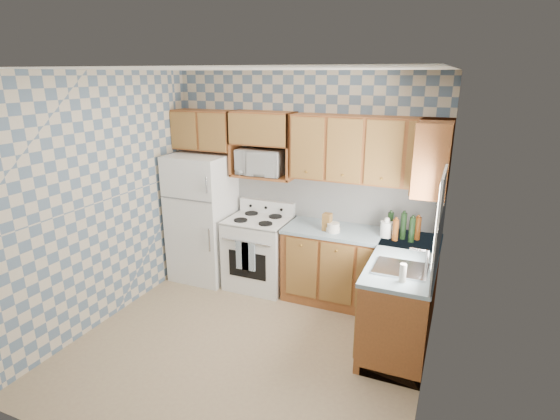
{
  "coord_description": "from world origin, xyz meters",
  "views": [
    {
      "loc": [
        1.81,
        -3.4,
        2.67
      ],
      "look_at": [
        0.05,
        0.75,
        1.25
      ],
      "focal_mm": 28.0,
      "sensor_mm": 36.0,
      "label": 1
    }
  ],
  "objects_px": {
    "stove_body": "(259,253)",
    "microwave": "(261,162)",
    "refrigerator": "(203,217)",
    "electric_kettle": "(386,229)"
  },
  "relations": [
    {
      "from": "refrigerator",
      "to": "microwave",
      "type": "relative_size",
      "value": 2.9
    },
    {
      "from": "stove_body",
      "to": "microwave",
      "type": "xyz_separation_m",
      "value": [
        -0.03,
        0.19,
        1.16
      ]
    },
    {
      "from": "microwave",
      "to": "electric_kettle",
      "type": "xyz_separation_m",
      "value": [
        1.62,
        -0.2,
        -0.6
      ]
    },
    {
      "from": "refrigerator",
      "to": "stove_body",
      "type": "relative_size",
      "value": 1.87
    },
    {
      "from": "refrigerator",
      "to": "electric_kettle",
      "type": "relative_size",
      "value": 9.58
    },
    {
      "from": "refrigerator",
      "to": "stove_body",
      "type": "height_order",
      "value": "refrigerator"
    },
    {
      "from": "stove_body",
      "to": "electric_kettle",
      "type": "relative_size",
      "value": 5.13
    },
    {
      "from": "stove_body",
      "to": "refrigerator",
      "type": "bearing_deg",
      "value": -178.22
    },
    {
      "from": "refrigerator",
      "to": "microwave",
      "type": "xyz_separation_m",
      "value": [
        0.77,
        0.21,
        0.77
      ]
    },
    {
      "from": "refrigerator",
      "to": "electric_kettle",
      "type": "xyz_separation_m",
      "value": [
        2.4,
        0.01,
        0.17
      ]
    }
  ]
}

